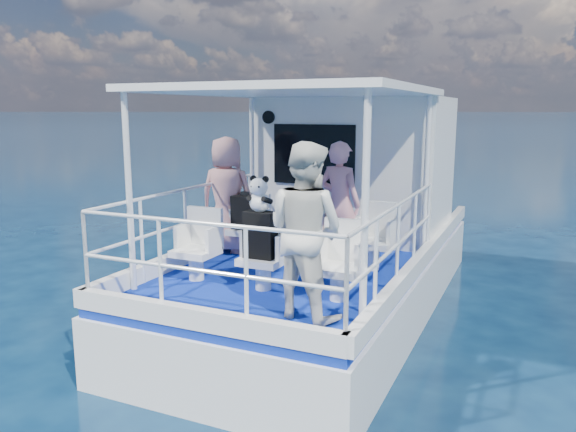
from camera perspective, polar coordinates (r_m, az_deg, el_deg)
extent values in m
plane|color=#071D39|center=(7.70, 1.32, -11.49)|extent=(2000.00, 2000.00, 0.00)
cube|color=white|center=(8.56, 3.97, -9.16)|extent=(3.00, 7.00, 1.60)
cube|color=navy|center=(8.31, 4.05, -3.64)|extent=(2.90, 6.90, 0.10)
cube|color=white|center=(9.33, 6.93, 5.05)|extent=(2.85, 2.00, 2.20)
cube|color=white|center=(6.95, 0.77, 12.63)|extent=(3.00, 3.20, 0.08)
cylinder|color=white|center=(6.44, -15.85, 2.21)|extent=(0.07, 0.07, 2.20)
cylinder|color=white|center=(5.15, 7.83, 0.47)|extent=(0.07, 0.07, 2.20)
cylinder|color=white|center=(8.84, -3.66, 4.80)|extent=(0.07, 0.07, 2.20)
cylinder|color=white|center=(7.94, 13.85, 3.84)|extent=(0.07, 0.07, 2.20)
cube|color=white|center=(7.91, -4.10, -2.60)|extent=(0.48, 0.46, 0.38)
cube|color=white|center=(7.53, 1.95, -3.25)|extent=(0.48, 0.46, 0.38)
cube|color=white|center=(7.25, 8.55, -3.93)|extent=(0.48, 0.46, 0.38)
cube|color=white|center=(6.83, -9.30, -4.86)|extent=(0.48, 0.46, 0.38)
cube|color=white|center=(6.39, -2.53, -5.81)|extent=(0.48, 0.46, 0.38)
cube|color=white|center=(6.05, 5.15, -6.80)|extent=(0.48, 0.46, 0.38)
imported|color=pink|center=(8.00, -6.21, 2.14)|extent=(0.67, 0.51, 1.65)
imported|color=pink|center=(7.31, 5.26, 1.25)|extent=(0.66, 0.51, 1.62)
imported|color=silver|center=(5.42, 1.76, -1.50)|extent=(0.98, 0.85, 1.72)
cube|color=black|center=(7.78, -4.38, 0.35)|extent=(0.35, 0.20, 0.46)
cube|color=black|center=(6.25, -2.84, -1.92)|extent=(0.35, 0.20, 0.52)
cube|color=black|center=(7.73, -4.39, 2.26)|extent=(0.11, 0.06, 0.06)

